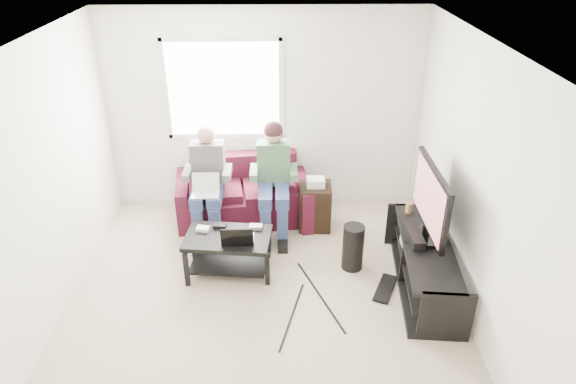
{
  "coord_description": "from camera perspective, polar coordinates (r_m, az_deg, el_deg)",
  "views": [
    {
      "loc": [
        0.19,
        -3.99,
        3.52
      ],
      "look_at": [
        0.27,
        0.6,
        1.03
      ],
      "focal_mm": 32.0,
      "sensor_mm": 36.0,
      "label": 1
    }
  ],
  "objects": [
    {
      "name": "floor",
      "position": [
        5.33,
        -2.89,
        -12.91
      ],
      "size": [
        4.5,
        4.5,
        0.0
      ],
      "primitive_type": "plane",
      "color": "#B8A58F",
      "rests_on": "ground"
    },
    {
      "name": "ceiling",
      "position": [
        4.1,
        -3.8,
        15.48
      ],
      "size": [
        4.5,
        4.5,
        0.0
      ],
      "primitive_type": "plane",
      "rotation": [
        3.14,
        0.0,
        0.0
      ],
      "color": "white",
      "rests_on": "wall_back"
    },
    {
      "name": "wall_back",
      "position": [
        6.63,
        -2.66,
        8.9
      ],
      "size": [
        4.5,
        0.0,
        4.5
      ],
      "primitive_type": "plane",
      "rotation": [
        1.57,
        0.0,
        0.0
      ],
      "color": "white",
      "rests_on": "floor"
    },
    {
      "name": "wall_left",
      "position": [
        5.07,
        -26.51,
        -0.74
      ],
      "size": [
        0.0,
        4.5,
        4.5
      ],
      "primitive_type": "plane",
      "rotation": [
        1.57,
        0.0,
        1.57
      ],
      "color": "white",
      "rests_on": "floor"
    },
    {
      "name": "wall_right",
      "position": [
        4.92,
        20.7,
        -0.35
      ],
      "size": [
        0.0,
        4.5,
        4.5
      ],
      "primitive_type": "plane",
      "rotation": [
        1.57,
        0.0,
        -1.57
      ],
      "color": "white",
      "rests_on": "floor"
    },
    {
      "name": "window",
      "position": [
        6.55,
        -7.18,
        11.23
      ],
      "size": [
        1.48,
        0.04,
        1.28
      ],
      "color": "white",
      "rests_on": "wall_back"
    },
    {
      "name": "sofa",
      "position": [
        6.66,
        -4.97,
        -0.55
      ],
      "size": [
        1.79,
        0.96,
        0.79
      ],
      "color": "#481221",
      "rests_on": "floor"
    },
    {
      "name": "person_left",
      "position": [
        6.26,
        -8.94,
        1.55
      ],
      "size": [
        0.4,
        0.7,
        1.32
      ],
      "color": "navy",
      "rests_on": "sofa"
    },
    {
      "name": "person_right",
      "position": [
        6.19,
        -1.6,
        2.21
      ],
      "size": [
        0.4,
        0.71,
        1.37
      ],
      "color": "navy",
      "rests_on": "sofa"
    },
    {
      "name": "laptop_silver",
      "position": [
        6.06,
        -9.19,
        0.26
      ],
      "size": [
        0.33,
        0.23,
        0.24
      ],
      "primitive_type": null,
      "rotation": [
        0.0,
        0.0,
        0.02
      ],
      "color": "silver",
      "rests_on": "person_left"
    },
    {
      "name": "coffee_table",
      "position": [
        5.66,
        -6.66,
        -5.9
      ],
      "size": [
        0.97,
        0.66,
        0.46
      ],
      "color": "black",
      "rests_on": "floor"
    },
    {
      "name": "laptop_black",
      "position": [
        5.45,
        -5.61,
        -4.3
      ],
      "size": [
        0.37,
        0.28,
        0.24
      ],
      "primitive_type": null,
      "rotation": [
        0.0,
        0.0,
        -0.13
      ],
      "color": "black",
      "rests_on": "coffee_table"
    },
    {
      "name": "controller_a",
      "position": [
        5.72,
        -9.43,
        -4.05
      ],
      "size": [
        0.16,
        0.12,
        0.04
      ],
      "primitive_type": "cube",
      "rotation": [
        0.0,
        0.0,
        -0.2
      ],
      "color": "silver",
      "rests_on": "coffee_table"
    },
    {
      "name": "controller_b",
      "position": [
        5.75,
        -7.58,
        -3.73
      ],
      "size": [
        0.15,
        0.1,
        0.04
      ],
      "primitive_type": "cube",
      "rotation": [
        0.0,
        0.0,
        -0.11
      ],
      "color": "black",
      "rests_on": "coffee_table"
    },
    {
      "name": "controller_c",
      "position": [
        5.69,
        -3.6,
        -3.88
      ],
      "size": [
        0.15,
        0.1,
        0.04
      ],
      "primitive_type": "cube",
      "rotation": [
        0.0,
        0.0,
        -0.07
      ],
      "color": "gray",
      "rests_on": "coffee_table"
    },
    {
      "name": "tv_stand",
      "position": [
        5.65,
        14.83,
        -8.08
      ],
      "size": [
        0.64,
        1.68,
        0.54
      ],
      "color": "black",
      "rests_on": "floor"
    },
    {
      "name": "tv",
      "position": [
        5.33,
        15.54,
        -0.83
      ],
      "size": [
        0.12,
        1.1,
        0.81
      ],
      "color": "black",
      "rests_on": "tv_stand"
    },
    {
      "name": "soundbar",
      "position": [
        5.5,
        13.81,
        -4.57
      ],
      "size": [
        0.12,
        0.5,
        0.1
      ],
      "primitive_type": "cube",
      "color": "black",
      "rests_on": "tv_stand"
    },
    {
      "name": "drink_cup",
      "position": [
        5.95,
        13.31,
        -1.7
      ],
      "size": [
        0.08,
        0.08,
        0.12
      ],
      "primitive_type": "cylinder",
      "color": "olive",
      "rests_on": "tv_stand"
    },
    {
      "name": "console_white",
      "position": [
        5.3,
        15.99,
        -9.99
      ],
      "size": [
        0.3,
        0.22,
        0.06
      ],
      "primitive_type": "cube",
      "color": "silver",
      "rests_on": "tv_stand"
    },
    {
      "name": "console_grey",
      "position": [
        5.84,
        14.21,
        -5.67
      ],
      "size": [
        0.34,
        0.26,
        0.08
      ],
      "primitive_type": "cube",
      "color": "gray",
      "rests_on": "tv_stand"
    },
    {
      "name": "console_black",
      "position": [
        5.57,
        15.05,
        -7.73
      ],
      "size": [
        0.38,
        0.3,
        0.07
      ],
      "primitive_type": "cube",
      "color": "black",
      "rests_on": "tv_stand"
    },
    {
      "name": "subwoofer",
      "position": [
        5.76,
        7.23,
        -6.11
      ],
      "size": [
        0.24,
        0.24,
        0.54
      ],
      "primitive_type": "cylinder",
      "color": "black",
      "rests_on": "floor"
    },
    {
      "name": "keyboard_floor",
      "position": [
        5.65,
        10.75,
        -10.48
      ],
      "size": [
        0.34,
        0.5,
        0.03
      ],
      "primitive_type": "cube",
      "rotation": [
        0.0,
        0.0,
        -0.42
      ],
      "color": "black",
      "rests_on": "floor"
    },
    {
      "name": "end_table",
      "position": [
        6.44,
        3.02,
        -1.5
      ],
      "size": [
        0.39,
        0.39,
        0.68
      ],
      "color": "black",
      "rests_on": "floor"
    }
  ]
}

